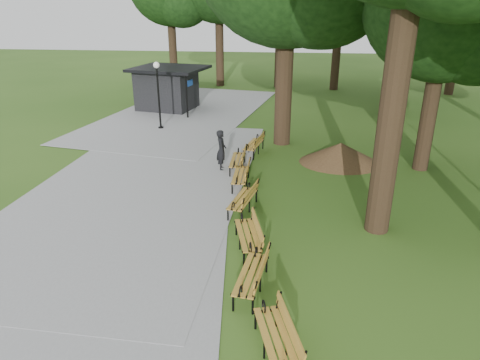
# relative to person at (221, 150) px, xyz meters

# --- Properties ---
(ground) EXTENTS (100.00, 100.00, 0.00)m
(ground) POSITION_rel_person_xyz_m (1.08, -4.71, -0.83)
(ground) COLOR #2F5518
(ground) RESTS_ON ground
(path) EXTENTS (12.00, 38.00, 0.06)m
(path) POSITION_rel_person_xyz_m (-2.92, -1.71, -0.80)
(path) COLOR gray
(path) RESTS_ON ground
(person) EXTENTS (0.51, 0.67, 1.66)m
(person) POSITION_rel_person_xyz_m (0.00, 0.00, 0.00)
(person) COLOR black
(person) RESTS_ON ground
(kiosk) EXTENTS (4.87, 4.44, 2.65)m
(kiosk) POSITION_rel_person_xyz_m (-5.07, 10.36, 0.49)
(kiosk) COLOR black
(kiosk) RESTS_ON ground
(lamp_post) EXTENTS (0.32, 0.32, 3.52)m
(lamp_post) POSITION_rel_person_xyz_m (-4.20, 5.72, 1.67)
(lamp_post) COLOR black
(lamp_post) RESTS_ON ground
(dirt_mound) EXTENTS (2.86, 2.86, 0.88)m
(dirt_mound) POSITION_rel_person_xyz_m (4.87, 1.36, -0.39)
(dirt_mound) COLOR #47301C
(dirt_mound) RESTS_ON ground
(bench_0) EXTENTS (1.15, 2.00, 0.88)m
(bench_0) POSITION_rel_person_xyz_m (2.55, -9.85, -0.39)
(bench_0) COLOR #AF7D28
(bench_0) RESTS_ON ground
(bench_1) EXTENTS (0.88, 1.97, 0.88)m
(bench_1) POSITION_rel_person_xyz_m (1.90, -7.83, -0.39)
(bench_1) COLOR #AF7D28
(bench_1) RESTS_ON ground
(bench_2) EXTENTS (1.08, 2.00, 0.88)m
(bench_2) POSITION_rel_person_xyz_m (1.65, -6.00, -0.39)
(bench_2) COLOR #AF7D28
(bench_2) RESTS_ON ground
(bench_3) EXTENTS (1.01, 1.99, 0.88)m
(bench_3) POSITION_rel_person_xyz_m (1.26, -3.69, -0.39)
(bench_3) COLOR #AF7D28
(bench_3) RESTS_ON ground
(bench_4) EXTENTS (0.66, 1.91, 0.88)m
(bench_4) POSITION_rel_person_xyz_m (0.96, -1.62, -0.39)
(bench_4) COLOR #AF7D28
(bench_4) RESTS_ON ground
(bench_5) EXTENTS (0.68, 1.91, 0.88)m
(bench_5) POSITION_rel_person_xyz_m (0.65, 0.01, -0.39)
(bench_5) COLOR #AF7D28
(bench_5) RESTS_ON ground
(bench_6) EXTENTS (0.98, 1.99, 0.88)m
(bench_6) POSITION_rel_person_xyz_m (1.12, 2.13, -0.39)
(bench_6) COLOR #AF7D28
(bench_6) RESTS_ON ground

